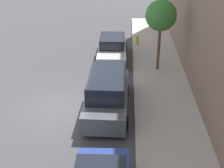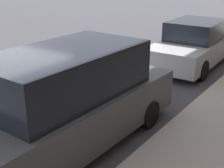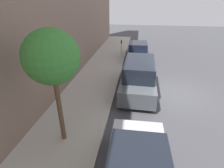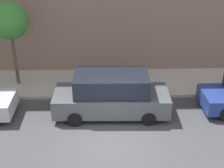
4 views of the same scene
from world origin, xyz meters
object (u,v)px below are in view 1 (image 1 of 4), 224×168
object	(u,v)px
parked_minivan_second	(107,93)
street_tree	(161,16)
fire_hydrant	(137,40)
parked_sedan_third	(112,49)

from	to	relation	value
parked_minivan_second	street_tree	distance (m)	6.00
parked_minivan_second	fire_hydrant	distance (m)	9.09
parked_minivan_second	parked_sedan_third	distance (m)	6.46
parked_sedan_third	fire_hydrant	distance (m)	3.02
parked_sedan_third	fire_hydrant	bearing A→B (deg)	54.95
parked_minivan_second	fire_hydrant	bearing A→B (deg)	79.51
street_tree	fire_hydrant	xyz separation A→B (m)	(-1.12, 4.22, -2.91)
fire_hydrant	parked_minivan_second	bearing A→B (deg)	-100.49
parked_sedan_third	street_tree	bearing A→B (deg)	-31.53
parked_sedan_third	street_tree	size ratio (longest dim) A/B	1.09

